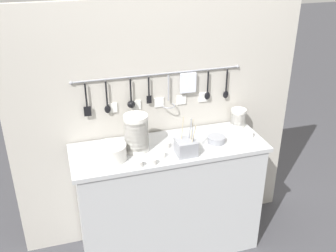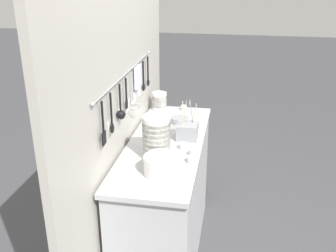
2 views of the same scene
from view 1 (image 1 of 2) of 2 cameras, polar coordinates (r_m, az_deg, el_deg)
ground_plane at (r=3.31m, az=0.13°, el=-16.85°), size 20.00×20.00×0.00m
counter at (r=3.02m, az=0.14°, el=-10.51°), size 1.38×0.48×0.91m
back_wall at (r=2.99m, az=-1.39°, el=0.10°), size 2.18×0.11×1.89m
bowl_stack_wide_centre at (r=3.08m, az=10.18°, el=1.24°), size 0.12×0.12×0.14m
bowl_stack_tall_left at (r=2.67m, az=-4.62°, el=-1.03°), size 0.17×0.17×0.26m
plate_stack at (r=2.62m, az=-8.25°, el=-3.78°), size 0.20×0.20×0.11m
steel_mixing_bowl at (r=2.83m, az=7.04°, el=-1.94°), size 0.13×0.13×0.04m
cutlery_caddy at (r=2.66m, az=2.62°, el=-3.03°), size 0.13×0.13×0.26m
cup_beside_plates at (r=2.95m, az=11.89°, el=-1.15°), size 0.05×0.05×0.04m
cup_front_right at (r=2.75m, az=-0.20°, el=-2.75°), size 0.05×0.05×0.04m
cup_back_right at (r=2.56m, az=-2.17°, el=-5.19°), size 0.05×0.05×0.04m
cup_by_caddy at (r=2.54m, az=-4.16°, el=-5.49°), size 0.05×0.05×0.04m
cup_edge_far at (r=2.63m, az=-0.84°, el=-4.13°), size 0.05×0.05×0.04m
cup_centre at (r=2.82m, az=2.96°, el=-1.99°), size 0.05×0.05×0.04m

